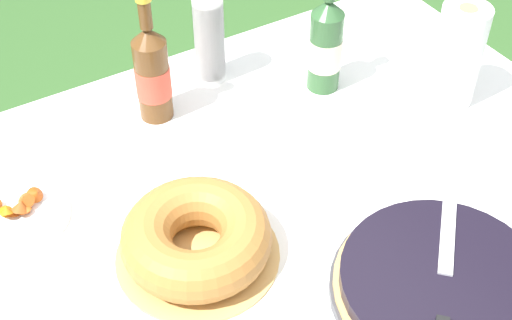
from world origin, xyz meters
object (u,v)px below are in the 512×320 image
object	(u,v)px
cup_stack	(209,39)
serving_knife	(444,287)
cider_bottle_amber	(152,73)
paper_towel_roll	(457,55)
bundt_cake	(196,239)
cider_bottle_green	(326,45)
berry_tart	(442,286)
snack_plate_left	(21,213)

from	to	relation	value
cup_stack	serving_knife	bearing A→B (deg)	-88.41
cup_stack	cider_bottle_amber	world-z (taller)	cider_bottle_amber
cider_bottle_amber	paper_towel_roll	xyz separation A→B (m)	(0.62, -0.30, 0.00)
bundt_cake	cider_bottle_green	world-z (taller)	cider_bottle_green
bundt_cake	cup_stack	world-z (taller)	cup_stack
paper_towel_roll	serving_knife	bearing A→B (deg)	-133.47
berry_tart	cider_bottle_green	size ratio (longest dim) A/B	1.25
berry_tart	cider_bottle_amber	distance (m)	0.76
cup_stack	paper_towel_roll	world-z (taller)	paper_towel_roll
bundt_cake	paper_towel_roll	bearing A→B (deg)	9.46
cup_stack	cider_bottle_amber	xyz separation A→B (m)	(-0.17, -0.06, 0.00)
cider_bottle_amber	snack_plate_left	world-z (taller)	cider_bottle_amber
cider_bottle_amber	snack_plate_left	size ratio (longest dim) A/B	1.63
snack_plate_left	paper_towel_roll	xyz separation A→B (m)	(0.99, -0.15, 0.11)
cider_bottle_amber	paper_towel_roll	distance (m)	0.69
bundt_cake	cider_bottle_amber	distance (m)	0.44
cider_bottle_green	bundt_cake	bearing A→B (deg)	-147.98
berry_tart	bundt_cake	distance (m)	0.45
snack_plate_left	cup_stack	bearing A→B (deg)	21.54
serving_knife	paper_towel_roll	distance (m)	0.62
paper_towel_roll	cup_stack	bearing A→B (deg)	141.00
serving_knife	paper_towel_roll	bearing A→B (deg)	1.09
serving_knife	cider_bottle_amber	distance (m)	0.77
bundt_cake	cup_stack	size ratio (longest dim) A/B	1.36
berry_tart	snack_plate_left	xyz separation A→B (m)	(-0.59, 0.57, -0.02)
berry_tart	cider_bottle_amber	size ratio (longest dim) A/B	1.26
serving_knife	cider_bottle_green	bearing A→B (deg)	27.66
cup_stack	cider_bottle_green	bearing A→B (deg)	-37.63
cider_bottle_amber	paper_towel_roll	size ratio (longest dim) A/B	1.28
cider_bottle_green	paper_towel_roll	distance (m)	0.30
berry_tart	cider_bottle_green	world-z (taller)	cider_bottle_green
bundt_cake	snack_plate_left	xyz separation A→B (m)	(-0.26, 0.27, -0.04)
paper_towel_roll	cider_bottle_amber	bearing A→B (deg)	154.17
bundt_cake	cider_bottle_amber	world-z (taller)	cider_bottle_amber
berry_tart	cider_bottle_amber	xyz separation A→B (m)	(-0.22, 0.72, 0.09)
cup_stack	bundt_cake	bearing A→B (deg)	-120.83
cider_bottle_amber	cider_bottle_green	bearing A→B (deg)	-15.24
serving_knife	paper_towel_roll	xyz separation A→B (m)	(0.42, 0.45, 0.06)
cider_bottle_green	snack_plate_left	world-z (taller)	cider_bottle_green
cup_stack	cider_bottle_amber	size ratio (longest dim) A/B	0.72
cup_stack	paper_towel_roll	size ratio (longest dim) A/B	0.92
berry_tart	bundt_cake	world-z (taller)	bundt_cake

